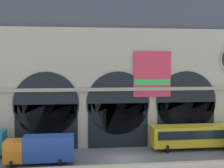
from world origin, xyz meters
The scene contains 4 objects.
ground_plane centered at (0.00, 0.00, 0.00)m, with size 200.00×200.00×0.00m, color slate.
station_building centered at (0.03, 7.69, 9.82)m, with size 38.85×5.77×20.21m.
box_truck_midwest centered at (-9.44, -0.63, 1.70)m, with size 7.50×2.91×3.12m.
bus_mideast centered at (9.53, 2.88, 1.78)m, with size 11.00×3.25×3.10m.
Camera 1 is at (-5.79, -34.75, 11.13)m, focal length 49.52 mm.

